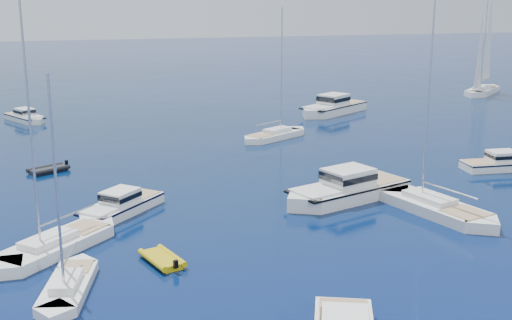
{
  "coord_description": "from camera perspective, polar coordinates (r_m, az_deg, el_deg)",
  "views": [
    {
      "loc": [
        -17.24,
        -26.62,
        15.12
      ],
      "look_at": [
        -3.92,
        22.26,
        2.2
      ],
      "focal_mm": 46.14,
      "sensor_mm": 36.0,
      "label": 1
    }
  ],
  "objects": [
    {
      "name": "sailboat_centre",
      "position": [
        70.44,
        1.65,
        1.91
      ],
      "size": [
        9.54,
        7.18,
        14.19
      ],
      "primitive_type": null,
      "rotation": [
        0.0,
        0.0,
        5.26
      ],
      "color": "white",
      "rests_on": "ground"
    },
    {
      "name": "tender_grey_far",
      "position": [
        59.91,
        -17.54,
        -0.99
      ],
      "size": [
        4.03,
        3.45,
        0.95
      ],
      "primitive_type": null,
      "rotation": [
        0.0,
        0.0,
        2.1
      ],
      "color": "black",
      "rests_on": "ground"
    },
    {
      "name": "sailboat_mid_l",
      "position": [
        41.79,
        -17.03,
        -7.57
      ],
      "size": [
        9.46,
        9.61,
        15.73
      ],
      "primitive_type": null,
      "rotation": [
        0.0,
        0.0,
        2.37
      ],
      "color": "white",
      "rests_on": "ground"
    },
    {
      "name": "motor_cruiser_horizon",
      "position": [
        84.54,
        -19.32,
        3.19
      ],
      "size": [
        5.87,
        7.78,
        2.01
      ],
      "primitive_type": null,
      "rotation": [
        0.0,
        0.0,
        3.67
      ],
      "color": "white",
      "rests_on": "ground"
    },
    {
      "name": "motor_cruiser_left",
      "position": [
        47.49,
        -11.75,
        -4.57
      ],
      "size": [
        7.44,
        7.75,
        2.16
      ],
      "primitive_type": null,
      "rotation": [
        0.0,
        0.0,
        2.4
      ],
      "color": "white",
      "rests_on": "ground"
    },
    {
      "name": "sailboat_sails_far",
      "position": [
        108.03,
        19.02,
        5.48
      ],
      "size": [
        11.2,
        10.33,
        17.8
      ],
      "primitive_type": null,
      "rotation": [
        0.0,
        0.0,
        2.29
      ],
      "color": "white",
      "rests_on": "ground"
    },
    {
      "name": "tender_yellow",
      "position": [
        38.78,
        -8.12,
        -8.79
      ],
      "size": [
        2.9,
        3.87,
        0.95
      ],
      "primitive_type": null,
      "rotation": [
        0.0,
        0.0,
        0.32
      ],
      "color": "#C1A90B",
      "rests_on": "ground"
    },
    {
      "name": "ground",
      "position": [
        35.13,
        16.27,
        -11.8
      ],
      "size": [
        400.0,
        400.0,
        0.0
      ],
      "primitive_type": "plane",
      "color": "navy",
      "rests_on": "ground"
    },
    {
      "name": "motor_cruiser_distant",
      "position": [
        85.62,
        6.6,
        4.04
      ],
      "size": [
        12.05,
        9.74,
        3.16
      ],
      "primitive_type": null,
      "rotation": [
        0.0,
        0.0,
        2.16
      ],
      "color": "silver",
      "rests_on": "ground"
    },
    {
      "name": "motor_cruiser_far_r",
      "position": [
        62.01,
        20.61,
        -0.74
      ],
      "size": [
        8.23,
        3.06,
        2.12
      ],
      "primitive_type": null,
      "rotation": [
        0.0,
        0.0,
        4.64
      ],
      "color": "silver",
      "rests_on": "ground"
    },
    {
      "name": "motor_cruiser_centre",
      "position": [
        50.09,
        7.73,
        -3.4
      ],
      "size": [
        12.07,
        7.24,
        3.03
      ],
      "primitive_type": null,
      "rotation": [
        0.0,
        0.0,
        1.92
      ],
      "color": "silver",
      "rests_on": "ground"
    },
    {
      "name": "sailboat_fore",
      "position": [
        36.28,
        -15.94,
        -10.91
      ],
      "size": [
        3.78,
        8.38,
        11.94
      ],
      "primitive_type": null,
      "rotation": [
        0.0,
        0.0,
        2.93
      ],
      "color": "white",
      "rests_on": "ground"
    },
    {
      "name": "sailboat_mid_r",
      "position": [
        48.47,
        15.14,
        -4.39
      ],
      "size": [
        6.26,
        12.14,
        17.29
      ],
      "primitive_type": null,
      "rotation": [
        0.0,
        0.0,
        0.29
      ],
      "color": "silver",
      "rests_on": "ground"
    }
  ]
}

